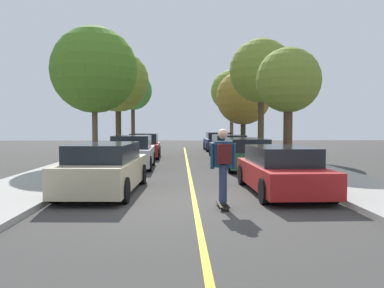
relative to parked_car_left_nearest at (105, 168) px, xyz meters
name	(u,v)px	position (x,y,z in m)	size (l,w,h in m)	color
ground	(194,202)	(2.48, -1.41, -0.69)	(80.00, 80.00, 0.00)	#3D3A38
center_line	(190,179)	(2.48, 2.59, -0.69)	(0.12, 39.20, 0.01)	gold
parked_car_left_nearest	(105,168)	(0.00, 0.00, 0.00)	(2.01, 4.61, 1.39)	#BCAD89
parked_car_left_near	(132,152)	(0.00, 6.28, 0.01)	(1.91, 4.06, 1.45)	#B7B7BC
parked_car_left_far	(144,146)	(0.00, 11.98, 0.00)	(1.91, 4.20, 1.42)	maroon
parked_car_right_nearest	(281,170)	(4.95, -0.20, -0.05)	(1.91, 4.53, 1.30)	maroon
parked_car_right_near	(246,154)	(4.95, 5.75, -0.02)	(1.89, 4.40, 1.34)	#1E5B33
parked_car_right_far	(228,146)	(4.95, 11.82, -0.03)	(2.05, 4.52, 1.34)	black
parked_car_right_farthest	(218,142)	(4.95, 18.33, -0.02)	(2.03, 4.11, 1.38)	navy
street_tree_left_nearest	(94,70)	(-2.08, 8.39, 3.91)	(4.22, 4.22, 6.58)	brown
street_tree_left_near	(118,81)	(-2.08, 15.75, 4.19)	(4.16, 4.16, 6.84)	#3D2D1E
street_tree_left_far	(133,91)	(-2.08, 24.00, 4.24)	(3.39, 3.39, 6.52)	#3D2D1E
street_tree_right_nearest	(288,81)	(7.04, 6.69, 3.22)	(2.94, 2.94, 5.28)	#4C3823
street_tree_right_near	(261,71)	(7.04, 12.71, 4.48)	(3.87, 3.87, 6.99)	#4C3823
street_tree_right_far	(243,98)	(7.04, 19.46, 3.37)	(4.24, 4.24, 6.06)	#3D2D1E
street_tree_right_farthest	(232,91)	(7.04, 26.35, 4.46)	(4.00, 4.00, 7.03)	#4C3823
fire_hydrant	(296,163)	(6.45, 3.41, -0.21)	(0.20, 0.20, 0.70)	#B2140F
skateboard	(223,204)	(3.10, -2.20, -0.60)	(0.24, 0.85, 0.10)	black
skateboarder	(223,161)	(3.10, -2.23, 0.39)	(0.58, 0.70, 1.71)	black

